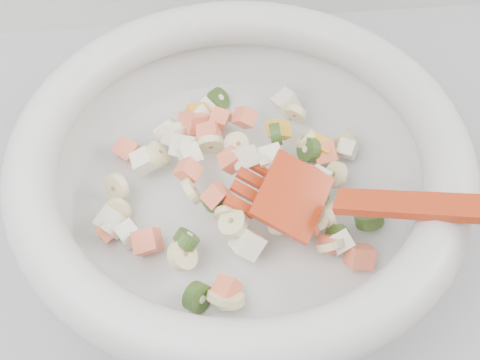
{
  "coord_description": "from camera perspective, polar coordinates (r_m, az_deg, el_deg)",
  "views": [
    {
      "loc": [
        0.08,
        1.07,
        1.4
      ],
      "look_at": [
        0.11,
        1.42,
        0.95
      ],
      "focal_mm": 45.0,
      "sensor_mm": 36.0,
      "label": 1
    }
  ],
  "objects": [
    {
      "name": "counter",
      "position": [
        1.03,
        -6.67,
        -16.51
      ],
      "size": [
        2.0,
        0.6,
        0.9
      ],
      "primitive_type": "cube",
      "color": "#A1A0A6",
      "rests_on": "ground"
    },
    {
      "name": "mixing_bowl",
      "position": [
        0.56,
        0.04,
        0.91
      ],
      "size": [
        0.49,
        0.42,
        0.17
      ],
      "color": "beige",
      "rests_on": "counter"
    }
  ]
}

